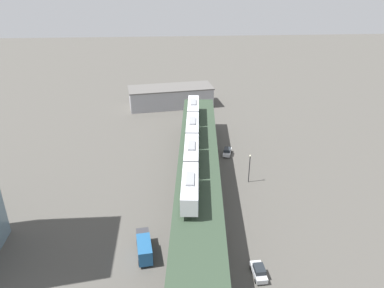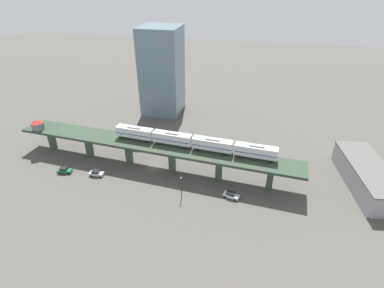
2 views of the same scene
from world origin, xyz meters
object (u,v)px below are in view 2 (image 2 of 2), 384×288
object	(u,v)px
street_car_white	(231,195)
office_tower	(162,71)
street_lamp	(181,186)
subway_train	(192,141)
street_car_green	(64,170)
signal_hut	(38,125)
street_car_silver	(96,173)
delivery_truck	(137,144)
warehouse_building	(367,176)

from	to	relation	value
street_car_white	office_tower	size ratio (longest dim) A/B	0.13
street_lamp	street_car_white	bearing A→B (deg)	101.77
subway_train	street_car_green	size ratio (longest dim) A/B	10.82
street_car_green	office_tower	xyz separation A→B (m)	(-52.19, 16.45, 17.06)
signal_hut	street_car_green	world-z (taller)	signal_hut
street_car_green	street_car_silver	distance (m)	10.54
street_car_white	delivery_truck	xyz separation A→B (m)	(-19.63, -35.64, 0.82)
signal_hut	delivery_truck	bearing A→B (deg)	106.19
street_lamp	street_car_silver	bearing A→B (deg)	-98.25
street_car_green	subway_train	bearing A→B (deg)	103.71
warehouse_building	signal_hut	bearing A→B (deg)	-88.17
street_car_green	warehouse_building	size ratio (longest dim) A/B	0.16
warehouse_building	office_tower	xyz separation A→B (m)	(-38.75, -73.58, 14.59)
street_car_white	office_tower	bearing A→B (deg)	-145.86
street_car_white	office_tower	distance (m)	65.98
street_car_white	street_car_green	distance (m)	52.22
signal_hut	office_tower	distance (m)	52.69
warehouse_building	office_tower	size ratio (longest dim) A/B	0.83
subway_train	signal_hut	world-z (taller)	subway_train
signal_hut	warehouse_building	size ratio (longest dim) A/B	0.12
street_car_white	delivery_truck	distance (m)	40.69
delivery_truck	warehouse_building	world-z (taller)	warehouse_building
office_tower	warehouse_building	bearing A→B (deg)	62.23
street_lamp	warehouse_building	xyz separation A→B (m)	(-16.83, 51.37, -0.70)
street_car_green	street_car_white	bearing A→B (deg)	89.38
office_tower	delivery_truck	bearing A→B (deg)	0.22
street_car_silver	office_tower	distance (m)	54.57
street_lamp	signal_hut	bearing A→B (deg)	-104.29
street_car_silver	office_tower	bearing A→B (deg)	173.43
delivery_truck	subway_train	bearing A→B (deg)	66.67
street_car_white	delivery_truck	bearing A→B (deg)	-118.85
subway_train	delivery_truck	bearing A→B (deg)	-113.33
street_lamp	office_tower	size ratio (longest dim) A/B	0.19
street_car_green	street_car_silver	bearing A→B (deg)	93.76
street_car_silver	office_tower	size ratio (longest dim) A/B	0.12
delivery_truck	warehouse_building	distance (m)	73.68
street_car_silver	warehouse_building	bearing A→B (deg)	99.11
subway_train	signal_hut	bearing A→B (deg)	-90.68
street_car_white	street_lamp	xyz separation A→B (m)	(2.83, -13.56, 3.17)
street_car_white	warehouse_building	size ratio (longest dim) A/B	0.16
subway_train	office_tower	size ratio (longest dim) A/B	1.39
street_car_green	street_car_silver	world-z (taller)	same
street_car_white	street_car_green	world-z (taller)	same
street_car_green	delivery_truck	xyz separation A→B (m)	(-19.07, 16.58, 0.82)
subway_train	street_car_green	world-z (taller)	subway_train
warehouse_building	street_car_white	bearing A→B (deg)	-69.68
street_car_white	street_car_green	size ratio (longest dim) A/B	1.02
warehouse_building	office_tower	bearing A→B (deg)	-117.77
street_car_white	warehouse_building	distance (m)	40.40
signal_hut	street_car_white	world-z (taller)	signal_hut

